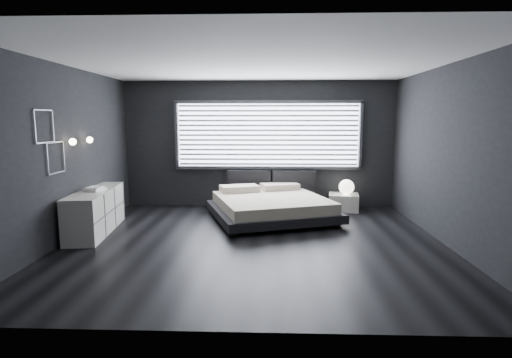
{
  "coord_description": "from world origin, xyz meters",
  "views": [
    {
      "loc": [
        0.25,
        -6.17,
        1.94
      ],
      "look_at": [
        0.0,
        0.85,
        0.9
      ],
      "focal_mm": 28.0,
      "sensor_mm": 36.0,
      "label": 1
    }
  ],
  "objects": [
    {
      "name": "dresser",
      "position": [
        -2.78,
        0.51,
        0.37
      ],
      "size": [
        0.73,
        1.9,
        0.74
      ],
      "color": "silver",
      "rests_on": "ground"
    },
    {
      "name": "orb_lamp",
      "position": [
        1.89,
        2.3,
        0.52
      ],
      "size": [
        0.32,
        0.32,
        0.32
      ],
      "primitive_type": "sphere",
      "color": "white",
      "rests_on": "nightstand"
    },
    {
      "name": "window",
      "position": [
        0.2,
        2.7,
        1.61
      ],
      "size": [
        4.14,
        0.09,
        1.52
      ],
      "color": "white",
      "rests_on": "ground"
    },
    {
      "name": "book_stack",
      "position": [
        -2.75,
        0.45,
        0.77
      ],
      "size": [
        0.3,
        0.37,
        0.07
      ],
      "color": "silver",
      "rests_on": "dresser"
    },
    {
      "name": "headboard",
      "position": [
        0.29,
        2.64,
        0.57
      ],
      "size": [
        1.96,
        0.16,
        0.52
      ],
      "color": "black",
      "rests_on": "ground"
    },
    {
      "name": "sconce_near",
      "position": [
        -2.88,
        0.05,
        1.6
      ],
      "size": [
        0.18,
        0.11,
        0.11
      ],
      "color": "silver",
      "rests_on": "ground"
    },
    {
      "name": "wall_art_lower",
      "position": [
        -2.98,
        -0.3,
        1.38
      ],
      "size": [
        0.01,
        0.48,
        0.48
      ],
      "color": "#47474C",
      "rests_on": "ground"
    },
    {
      "name": "room",
      "position": [
        0.0,
        0.0,
        1.4
      ],
      "size": [
        6.04,
        6.0,
        2.8
      ],
      "color": "black",
      "rests_on": "ground"
    },
    {
      "name": "sconce_far",
      "position": [
        -2.88,
        0.65,
        1.6
      ],
      "size": [
        0.18,
        0.11,
        0.11
      ],
      "color": "silver",
      "rests_on": "ground"
    },
    {
      "name": "bed",
      "position": [
        0.27,
        1.55,
        0.27
      ],
      "size": [
        2.78,
        2.72,
        0.58
      ],
      "color": "black",
      "rests_on": "ground"
    },
    {
      "name": "nightstand",
      "position": [
        1.84,
        2.34,
        0.18
      ],
      "size": [
        0.69,
        0.61,
        0.36
      ],
      "primitive_type": "cube",
      "rotation": [
        0.0,
        0.0,
        -0.15
      ],
      "color": "silver",
      "rests_on": "ground"
    },
    {
      "name": "wall_art_upper",
      "position": [
        -2.98,
        -0.55,
        1.85
      ],
      "size": [
        0.01,
        0.48,
        0.48
      ],
      "color": "#47474C",
      "rests_on": "ground"
    }
  ]
}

